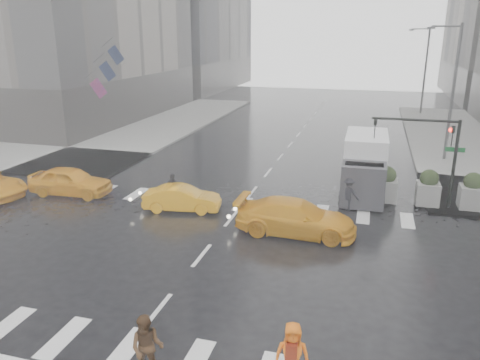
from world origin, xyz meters
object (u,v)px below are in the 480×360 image
(taxi_front, at_px, (70,181))
(box_truck, at_px, (365,164))
(pedestrian_brown, at_px, (147,348))
(taxi_mid, at_px, (182,198))
(pedestrian_orange, at_px, (292,356))
(traffic_signal_pole, at_px, (434,145))

(taxi_front, bearing_deg, box_truck, -76.64)
(pedestrian_brown, height_order, taxi_mid, pedestrian_brown)
(pedestrian_brown, xyz_separation_m, taxi_mid, (-3.73, 11.18, -0.27))
(taxi_mid, distance_m, box_truck, 9.96)
(pedestrian_brown, bearing_deg, pedestrian_orange, -2.55)
(taxi_front, distance_m, taxi_mid, 6.75)
(box_truck, bearing_deg, taxi_mid, -149.55)
(traffic_signal_pole, distance_m, box_truck, 3.81)
(taxi_front, bearing_deg, taxi_mid, -98.13)
(pedestrian_brown, distance_m, box_truck, 16.98)
(pedestrian_brown, xyz_separation_m, pedestrian_orange, (3.52, 0.67, 0.01))
(box_truck, bearing_deg, taxi_front, -164.01)
(pedestrian_orange, distance_m, taxi_mid, 12.77)
(traffic_signal_pole, relative_size, pedestrian_brown, 2.54)
(traffic_signal_pole, relative_size, box_truck, 0.76)
(taxi_front, bearing_deg, pedestrian_brown, -141.58)
(box_truck, bearing_deg, traffic_signal_pole, -25.69)
(pedestrian_orange, xyz_separation_m, taxi_front, (-13.98, 11.08, -0.14))
(traffic_signal_pole, bearing_deg, pedestrian_orange, -107.24)
(pedestrian_orange, bearing_deg, box_truck, 73.67)
(pedestrian_orange, height_order, taxi_front, pedestrian_orange)
(taxi_front, bearing_deg, pedestrian_orange, -131.64)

